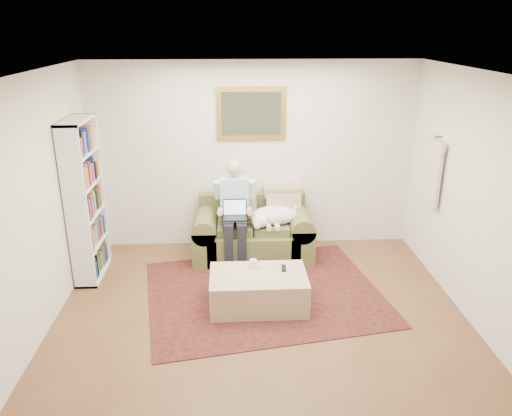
{
  "coord_description": "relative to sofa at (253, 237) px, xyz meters",
  "views": [
    {
      "loc": [
        -0.28,
        -4.25,
        3.03
      ],
      "look_at": [
        -0.01,
        1.37,
        0.95
      ],
      "focal_mm": 35.0,
      "sensor_mm": 36.0,
      "label": 1
    }
  ],
  "objects": [
    {
      "name": "sleeping_dog",
      "position": [
        0.29,
        -0.08,
        0.34
      ],
      "size": [
        0.67,
        0.42,
        0.25
      ],
      "primitive_type": null,
      "color": "white",
      "rests_on": "sofa"
    },
    {
      "name": "sofa",
      "position": [
        0.0,
        0.0,
        0.0
      ],
      "size": [
        1.62,
        0.82,
        0.97
      ],
      "color": "olive",
      "rests_on": "room_shell"
    },
    {
      "name": "seated_man",
      "position": [
        -0.24,
        -0.15,
        0.4
      ],
      "size": [
        0.53,
        0.76,
        1.36
      ],
      "primitive_type": null,
      "color": "#8CC7D8",
      "rests_on": "sofa"
    },
    {
      "name": "tv_remote",
      "position": [
        0.3,
        -1.21,
        0.13
      ],
      "size": [
        0.06,
        0.15,
        0.02
      ],
      "primitive_type": "cube",
      "rotation": [
        0.0,
        0.0,
        -0.08
      ],
      "color": "black",
      "rests_on": "ottoman"
    },
    {
      "name": "coffee_mug",
      "position": [
        -0.04,
        -1.16,
        0.17
      ],
      "size": [
        0.08,
        0.08,
        0.1
      ],
      "primitive_type": "cylinder",
      "color": "white",
      "rests_on": "ottoman"
    },
    {
      "name": "ottoman",
      "position": [
        0.01,
        -1.33,
        -0.08
      ],
      "size": [
        1.09,
        0.7,
        0.4
      ],
      "primitive_type": "cube",
      "rotation": [
        0.0,
        0.0,
        0.01
      ],
      "color": "tan",
      "rests_on": "room_shell"
    },
    {
      "name": "laptop",
      "position": [
        -0.24,
        -0.21,
        0.43
      ],
      "size": [
        0.31,
        0.25,
        0.23
      ],
      "color": "black",
      "rests_on": "seated_man"
    },
    {
      "name": "wall_mirror",
      "position": [
        0.0,
        0.42,
        1.62
      ],
      "size": [
        0.94,
        0.04,
        0.72
      ],
      "color": "gold",
      "rests_on": "room_shell"
    },
    {
      "name": "rug",
      "position": [
        0.09,
        -1.05,
        -0.27
      ],
      "size": [
        3.05,
        2.61,
        0.01
      ],
      "primitive_type": "cube",
      "rotation": [
        0.0,
        0.0,
        0.18
      ],
      "color": "black",
      "rests_on": "room_shell"
    },
    {
      "name": "bookshelf",
      "position": [
        -2.08,
        -0.46,
        0.72
      ],
      "size": [
        0.28,
        0.8,
        2.0
      ],
      "primitive_type": null,
      "color": "white",
      "rests_on": "room_shell"
    },
    {
      "name": "room_shell",
      "position": [
        0.02,
        -1.7,
        1.02
      ],
      "size": [
        4.51,
        5.0,
        2.61
      ],
      "color": "brown",
      "rests_on": "ground"
    },
    {
      "name": "hanging_shirt",
      "position": [
        2.21,
        -0.46,
        1.07
      ],
      "size": [
        0.06,
        0.52,
        0.9
      ],
      "primitive_type": null,
      "color": "beige",
      "rests_on": "room_shell"
    }
  ]
}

